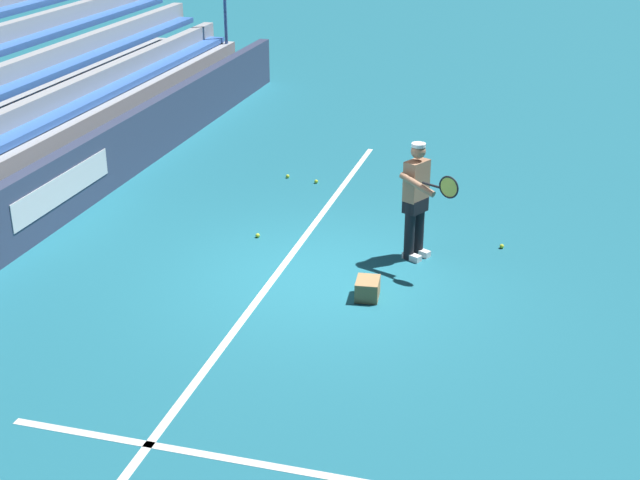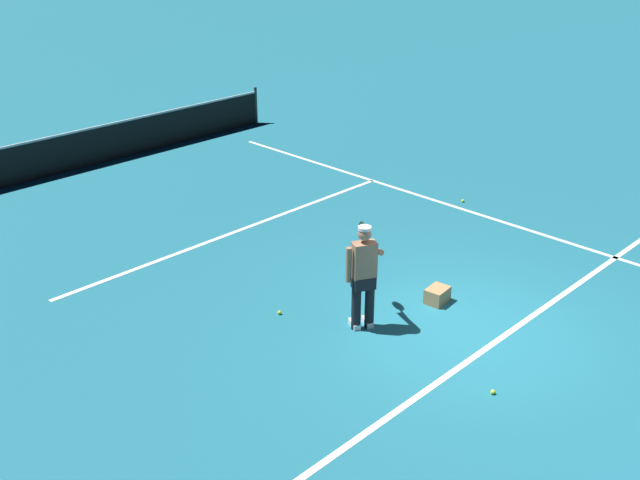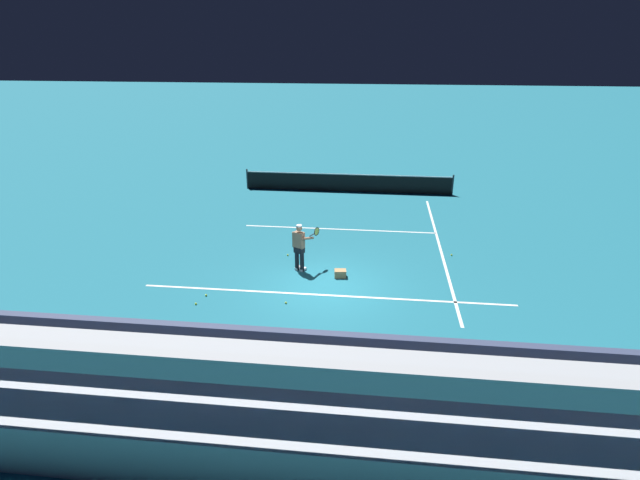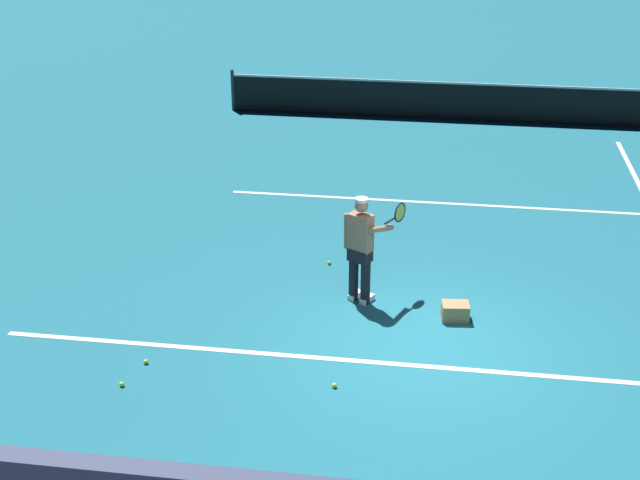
{
  "view_description": "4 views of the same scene",
  "coord_description": "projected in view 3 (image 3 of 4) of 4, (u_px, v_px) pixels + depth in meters",
  "views": [
    {
      "loc": [
        10.68,
        3.08,
        5.32
      ],
      "look_at": [
        0.61,
        0.29,
        0.85
      ],
      "focal_mm": 50.0,
      "sensor_mm": 36.0,
      "label": 1
    },
    {
      "loc": [
        -8.73,
        -5.37,
        6.11
      ],
      "look_at": [
        -1.39,
        1.84,
        1.41
      ],
      "focal_mm": 42.0,
      "sensor_mm": 36.0,
      "label": 2
    },
    {
      "loc": [
        1.46,
        -14.6,
        7.64
      ],
      "look_at": [
        -0.31,
        0.87,
        1.35
      ],
      "focal_mm": 28.0,
      "sensor_mm": 36.0,
      "label": 3
    },
    {
      "loc": [
        0.12,
        -10.91,
        6.56
      ],
      "look_at": [
        -1.6,
        0.59,
        1.29
      ],
      "focal_mm": 50.0,
      "sensor_mm": 36.0,
      "label": 4
    }
  ],
  "objects": [
    {
      "name": "ground_plane",
      "position": [
        326.0,
        288.0,
        16.46
      ],
      "size": [
        160.0,
        160.0,
        0.0
      ],
      "primitive_type": "plane",
      "color": "#1E6B7F"
    },
    {
      "name": "court_baseline_white",
      "position": [
        325.0,
        295.0,
        16.0
      ],
      "size": [
        12.0,
        0.1,
        0.01
      ],
      "primitive_type": "cube",
      "color": "white",
      "rests_on": "ground"
    },
    {
      "name": "court_sideline_white",
      "position": [
        440.0,
        247.0,
        19.71
      ],
      "size": [
        0.1,
        12.0,
        0.01
      ],
      "primitive_type": "cube",
      "color": "white",
      "rests_on": "ground"
    },
    {
      "name": "court_service_line_white",
      "position": [
        339.0,
        229.0,
        21.53
      ],
      "size": [
        8.22,
        0.1,
        0.01
      ],
      "primitive_type": "cube",
      "color": "white",
      "rests_on": "ground"
    },
    {
      "name": "back_wall_sponsor_board",
      "position": [
        308.0,
        351.0,
        12.19
      ],
      "size": [
        22.04,
        0.25,
        1.1
      ],
      "color": "#384260",
      "rests_on": "ground"
    },
    {
      "name": "bleacher_stand",
      "position": [
        293.0,
        406.0,
        10.06
      ],
      "size": [
        20.93,
        3.2,
        3.4
      ],
      "color": "#9EA3A8",
      "rests_on": "ground"
    },
    {
      "name": "tennis_player",
      "position": [
        300.0,
        247.0,
        17.39
      ],
      "size": [
        0.9,
        0.88,
        1.71
      ],
      "color": "black",
      "rests_on": "ground"
    },
    {
      "name": "ball_box_cardboard",
      "position": [
        340.0,
        273.0,
        17.18
      ],
      "size": [
        0.43,
        0.34,
        0.26
      ],
      "primitive_type": "cube",
      "rotation": [
        0.0,
        0.0,
        0.11
      ],
      "color": "#A87F51",
      "rests_on": "ground"
    },
    {
      "name": "tennis_ball_near_player",
      "position": [
        206.0,
        295.0,
        15.93
      ],
      "size": [
        0.07,
        0.07,
        0.07
      ],
      "primitive_type": "sphere",
      "color": "#CCE533",
      "rests_on": "ground"
    },
    {
      "name": "tennis_ball_far_right",
      "position": [
        288.0,
        255.0,
        18.88
      ],
      "size": [
        0.07,
        0.07,
        0.07
      ],
      "primitive_type": "sphere",
      "color": "#CCE533",
      "rests_on": "ground"
    },
    {
      "name": "tennis_ball_stray_back",
      "position": [
        196.0,
        304.0,
        15.41
      ],
      "size": [
        0.07,
        0.07,
        0.07
      ],
      "primitive_type": "sphere",
      "color": "#CCE533",
      "rests_on": "ground"
    },
    {
      "name": "tennis_ball_far_left",
      "position": [
        286.0,
        303.0,
        15.48
      ],
      "size": [
        0.07,
        0.07,
        0.07
      ],
      "primitive_type": "sphere",
      "color": "#CCE533",
      "rests_on": "ground"
    },
    {
      "name": "tennis_ball_on_baseline",
      "position": [
        452.0,
        255.0,
        18.89
      ],
      "size": [
        0.07,
        0.07,
        0.07
      ],
      "primitive_type": "sphere",
      "color": "#CCE533",
      "rests_on": "ground"
    },
    {
      "name": "tennis_net",
      "position": [
        348.0,
        183.0,
        26.68
      ],
      "size": [
        11.09,
        0.09,
        1.07
      ],
      "color": "#33383D",
      "rests_on": "ground"
    }
  ]
}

